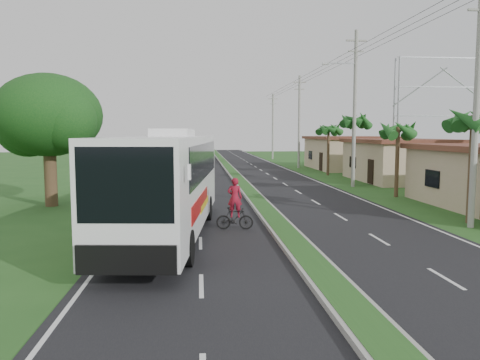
{
  "coord_description": "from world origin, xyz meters",
  "views": [
    {
      "loc": [
        -3.54,
        -17.5,
        4.18
      ],
      "look_at": [
        -1.45,
        6.13,
        1.8
      ],
      "focal_mm": 35.0,
      "sensor_mm": 36.0,
      "label": 1
    }
  ],
  "objects": [
    {
      "name": "palm_verge_a",
      "position": [
        9.0,
        3.0,
        4.74
      ],
      "size": [
        2.4,
        2.4,
        5.45
      ],
      "color": "#473321",
      "rests_on": "ground"
    },
    {
      "name": "shop_far",
      "position": [
        14.0,
        36.0,
        1.93
      ],
      "size": [
        8.6,
        11.6,
        3.82
      ],
      "color": "tan",
      "rests_on": "ground"
    },
    {
      "name": "utility_pole_a",
      "position": [
        8.5,
        2.0,
        5.67
      ],
      "size": [
        1.6,
        0.28,
        11.0
      ],
      "color": "gray",
      "rests_on": "ground"
    },
    {
      "name": "utility_pole_c",
      "position": [
        8.5,
        38.0,
        5.67
      ],
      "size": [
        1.6,
        0.28,
        11.0
      ],
      "color": "gray",
      "rests_on": "ground"
    },
    {
      "name": "ground",
      "position": [
        0.0,
        0.0,
        0.0
      ],
      "size": [
        180.0,
        180.0,
        0.0
      ],
      "primitive_type": "plane",
      "color": "#234F1D",
      "rests_on": "ground"
    },
    {
      "name": "median_strip",
      "position": [
        0.0,
        20.0,
        0.1
      ],
      "size": [
        1.2,
        160.0,
        0.18
      ],
      "color": "gray",
      "rests_on": "ground"
    },
    {
      "name": "motorcyclist",
      "position": [
        -2.0,
        2.43,
        0.84
      ],
      "size": [
        1.65,
        0.64,
        2.28
      ],
      "rotation": [
        0.0,
        0.0,
        -0.12
      ],
      "color": "black",
      "rests_on": "ground"
    },
    {
      "name": "utility_pole_d",
      "position": [
        8.5,
        58.0,
        5.42
      ],
      "size": [
        1.6,
        0.28,
        10.5
      ],
      "color": "gray",
      "rests_on": "ground"
    },
    {
      "name": "road_asphalt",
      "position": [
        0.0,
        20.0,
        0.01
      ],
      "size": [
        14.0,
        160.0,
        0.02
      ],
      "primitive_type": "cube",
      "color": "black",
      "rests_on": "ground"
    },
    {
      "name": "lane_edge_right",
      "position": [
        6.7,
        20.0,
        0.0
      ],
      "size": [
        0.12,
        160.0,
        0.01
      ],
      "primitive_type": "cube",
      "color": "silver",
      "rests_on": "ground"
    },
    {
      "name": "billboard_lattice",
      "position": [
        22.0,
        30.0,
        6.82
      ],
      "size": [
        10.18,
        1.18,
        12.07
      ],
      "color": "gray",
      "rests_on": "ground"
    },
    {
      "name": "shop_mid",
      "position": [
        14.0,
        22.0,
        1.86
      ],
      "size": [
        7.6,
        10.6,
        3.67
      ],
      "color": "tan",
      "rests_on": "ground"
    },
    {
      "name": "palm_verge_c",
      "position": [
        8.8,
        19.0,
        5.12
      ],
      "size": [
        2.4,
        2.4,
        5.85
      ],
      "color": "#473321",
      "rests_on": "ground"
    },
    {
      "name": "coach_bus_far",
      "position": [
        -2.93,
        53.15,
        1.82
      ],
      "size": [
        2.5,
        11.05,
        3.22
      ],
      "rotation": [
        0.0,
        0.0,
        -0.01
      ],
      "color": "white",
      "rests_on": "ground"
    },
    {
      "name": "shade_tree",
      "position": [
        -12.11,
        10.02,
        5.03
      ],
      "size": [
        6.3,
        6.0,
        7.54
      ],
      "color": "#473321",
      "rests_on": "ground"
    },
    {
      "name": "palm_verge_d",
      "position": [
        9.3,
        28.0,
        4.55
      ],
      "size": [
        2.4,
        2.4,
        5.25
      ],
      "color": "#473321",
      "rests_on": "ground"
    },
    {
      "name": "lane_edge_left",
      "position": [
        -6.7,
        20.0,
        0.0
      ],
      "size": [
        0.12,
        160.0,
        0.01
      ],
      "primitive_type": "cube",
      "color": "silver",
      "rests_on": "ground"
    },
    {
      "name": "utility_pole_b",
      "position": [
        8.47,
        18.0,
        6.26
      ],
      "size": [
        3.2,
        0.28,
        12.0
      ],
      "color": "gray",
      "rests_on": "ground"
    },
    {
      "name": "palm_verge_b",
      "position": [
        9.4,
        12.0,
        4.36
      ],
      "size": [
        2.4,
        2.4,
        5.05
      ],
      "color": "#473321",
      "rests_on": "ground"
    },
    {
      "name": "coach_bus_main",
      "position": [
        -4.75,
        1.4,
        2.4
      ],
      "size": [
        4.15,
        13.71,
        4.36
      ],
      "rotation": [
        0.0,
        0.0,
        -0.1
      ],
      "color": "white",
      "rests_on": "ground"
    }
  ]
}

